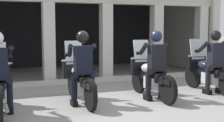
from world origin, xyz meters
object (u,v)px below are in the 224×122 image
(motorcycle_far_right, at_px, (207,72))
(police_officer_far_right, at_px, (215,56))
(police_officer_center_left, at_px, (83,61))
(motorcycle_center_left, at_px, (79,80))
(police_officer_center_right, at_px, (156,59))
(motorcycle_center_right, at_px, (150,76))

(motorcycle_far_right, xyz_separation_m, police_officer_far_right, (-0.00, -0.28, 0.44))
(police_officer_center_left, xyz_separation_m, motorcycle_far_right, (3.39, 0.22, -0.44))
(motorcycle_center_left, height_order, police_officer_center_right, police_officer_center_right)
(motorcycle_far_right, bearing_deg, motorcycle_center_right, 172.41)
(motorcycle_center_left, xyz_separation_m, police_officer_center_right, (1.70, -0.40, 0.44))
(motorcycle_center_left, relative_size, motorcycle_far_right, 1.00)
(motorcycle_center_right, xyz_separation_m, police_officer_far_right, (1.70, -0.23, 0.44))
(police_officer_center_left, distance_m, motorcycle_center_right, 1.76)
(motorcycle_center_left, distance_m, motorcycle_far_right, 3.39)
(motorcycle_center_left, height_order, police_officer_far_right, police_officer_far_right)
(motorcycle_center_right, bearing_deg, police_officer_center_right, -99.94)
(police_officer_far_right, bearing_deg, police_officer_center_right, 172.41)
(motorcycle_center_left, relative_size, motorcycle_center_right, 1.00)
(police_officer_center_right, bearing_deg, motorcycle_far_right, 1.55)
(motorcycle_center_left, xyz_separation_m, police_officer_center_left, (-0.00, -0.28, 0.44))
(motorcycle_far_right, height_order, police_officer_far_right, police_officer_far_right)
(motorcycle_center_right, height_order, police_officer_far_right, police_officer_far_right)
(motorcycle_center_left, bearing_deg, motorcycle_center_right, -7.01)
(motorcycle_far_right, relative_size, police_officer_far_right, 1.29)
(motorcycle_far_right, bearing_deg, police_officer_center_right, -178.17)
(motorcycle_center_left, distance_m, police_officer_center_right, 1.80)
(police_officer_center_right, relative_size, police_officer_far_right, 1.00)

